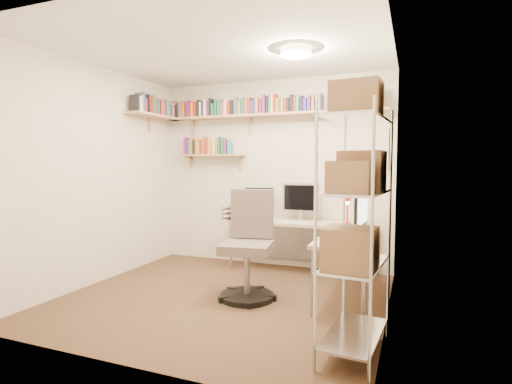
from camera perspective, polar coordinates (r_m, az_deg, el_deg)
ground at (r=4.27m, az=-4.69°, el=-14.80°), size 3.20×3.20×0.00m
room_shell at (r=4.04m, az=-4.75°, el=6.45°), size 3.24×3.04×2.52m
wall_shelves at (r=5.43m, az=-2.90°, el=10.88°), size 3.12×1.09×0.80m
corner_desk at (r=4.85m, az=6.08°, el=-4.67°), size 1.95×1.70×1.13m
office_chair at (r=4.15m, az=-1.07°, el=-8.64°), size 0.59×0.59×1.11m
wire_rack at (r=2.90m, az=14.07°, el=-0.62°), size 0.44×0.80×1.94m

